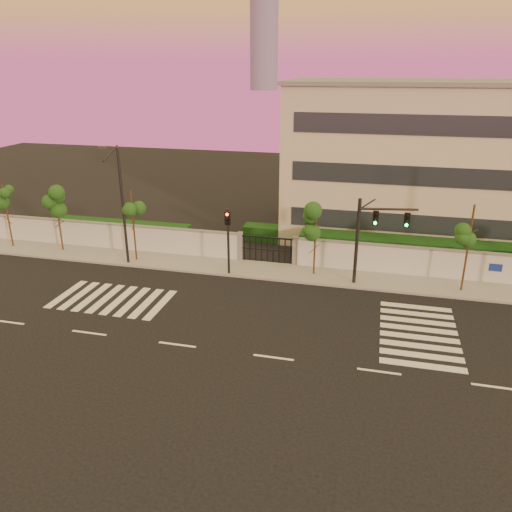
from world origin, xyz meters
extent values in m
plane|color=black|center=(0.00, 0.00, 0.00)|extent=(120.00, 120.00, 0.00)
cube|color=gray|center=(0.00, 10.50, 0.07)|extent=(60.00, 3.00, 0.15)
cube|color=silver|center=(-17.50, 12.00, 1.00)|extent=(25.00, 0.30, 2.00)
cube|color=slate|center=(-17.50, 12.00, 2.06)|extent=(25.00, 0.36, 0.12)
cube|color=slate|center=(-5.00, 12.00, 1.10)|extent=(0.35, 0.35, 2.20)
cube|color=slate|center=(-1.00, 12.00, 1.10)|extent=(0.35, 0.35, 2.20)
cube|color=black|center=(9.00, 14.50, 0.90)|extent=(20.00, 2.00, 1.80)
cube|color=black|center=(-16.00, 14.50, 0.70)|extent=(12.00, 1.80, 1.40)
cube|color=black|center=(-3.00, 17.00, 0.60)|extent=(6.00, 1.50, 1.20)
cube|color=beige|center=(9.00, 22.00, 6.00)|extent=(24.00, 12.00, 12.00)
cube|color=#262D38|center=(9.00, 15.98, 2.50)|extent=(22.00, 0.08, 1.40)
cube|color=#262D38|center=(9.00, 15.98, 6.00)|extent=(22.00, 0.08, 1.40)
cube|color=#262D38|center=(9.00, 15.98, 9.50)|extent=(22.00, 0.08, 1.40)
cube|color=slate|center=(9.00, 22.00, 12.10)|extent=(24.40, 12.40, 0.30)
cube|color=silver|center=(-14.00, 4.00, 0.01)|extent=(0.50, 4.00, 0.02)
cube|color=silver|center=(-13.10, 4.00, 0.01)|extent=(0.50, 4.00, 0.02)
cube|color=silver|center=(-12.20, 4.00, 0.01)|extent=(0.50, 4.00, 0.02)
cube|color=silver|center=(-11.30, 4.00, 0.01)|extent=(0.50, 4.00, 0.02)
cube|color=silver|center=(-10.40, 4.00, 0.01)|extent=(0.50, 4.00, 0.02)
cube|color=silver|center=(-9.50, 4.00, 0.01)|extent=(0.50, 4.00, 0.02)
cube|color=silver|center=(-8.60, 4.00, 0.01)|extent=(0.50, 4.00, 0.02)
cube|color=silver|center=(-7.70, 4.00, 0.01)|extent=(0.50, 4.00, 0.02)
cube|color=silver|center=(7.00, 1.00, 0.01)|extent=(4.00, 0.50, 0.02)
cube|color=silver|center=(7.00, 1.90, 0.01)|extent=(4.00, 0.50, 0.02)
cube|color=silver|center=(7.00, 2.80, 0.01)|extent=(4.00, 0.50, 0.02)
cube|color=silver|center=(7.00, 3.70, 0.01)|extent=(4.00, 0.50, 0.02)
cube|color=silver|center=(7.00, 4.60, 0.01)|extent=(4.00, 0.50, 0.02)
cube|color=silver|center=(7.00, 5.50, 0.01)|extent=(4.00, 0.50, 0.02)
cube|color=silver|center=(7.00, 6.40, 0.01)|extent=(4.00, 0.50, 0.02)
cube|color=silver|center=(7.00, 7.30, 0.01)|extent=(4.00, 0.50, 0.02)
cube|color=silver|center=(-15.00, 0.00, 0.01)|extent=(2.00, 0.15, 0.01)
cube|color=silver|center=(-10.00, 0.00, 0.01)|extent=(2.00, 0.15, 0.01)
cube|color=silver|center=(-5.00, 0.00, 0.01)|extent=(2.00, 0.15, 0.01)
cube|color=silver|center=(0.00, 0.00, 0.01)|extent=(2.00, 0.15, 0.01)
cube|color=silver|center=(5.00, 0.00, 0.01)|extent=(2.00, 0.15, 0.01)
cube|color=silver|center=(10.00, 0.00, 0.01)|extent=(2.00, 0.15, 0.01)
cylinder|color=#382314|center=(-22.96, 10.52, 2.50)|extent=(0.12, 0.12, 4.99)
sphere|color=#124015|center=(-22.96, 10.52, 3.99)|extent=(1.08, 1.08, 1.08)
sphere|color=#124015|center=(-22.62, 10.72, 3.24)|extent=(0.83, 0.83, 0.83)
sphere|color=#124015|center=(-23.26, 10.38, 3.49)|extent=(0.79, 0.79, 0.79)
cylinder|color=#382314|center=(-18.68, 10.70, 2.52)|extent=(0.13, 0.13, 5.03)
sphere|color=#124015|center=(-18.68, 10.70, 4.02)|extent=(1.22, 1.22, 1.22)
sphere|color=#124015|center=(-18.29, 10.92, 3.27)|extent=(0.93, 0.93, 0.93)
sphere|color=#124015|center=(-19.01, 10.53, 3.52)|extent=(0.88, 0.88, 0.88)
cylinder|color=#382314|center=(-12.29, 10.16, 2.62)|extent=(0.12, 0.12, 5.24)
sphere|color=#124015|center=(-12.29, 10.16, 4.19)|extent=(1.13, 1.13, 1.13)
sphere|color=#124015|center=(-11.93, 10.37, 3.40)|extent=(0.87, 0.87, 0.87)
sphere|color=#124015|center=(-12.60, 10.01, 3.67)|extent=(0.82, 0.82, 0.82)
cylinder|color=#382314|center=(0.53, 10.57, 2.43)|extent=(0.12, 0.12, 4.86)
sphere|color=#124015|center=(0.53, 10.57, 3.89)|extent=(1.14, 1.14, 1.14)
sphere|color=#124015|center=(0.90, 10.77, 3.16)|extent=(0.87, 0.87, 0.87)
sphere|color=#124015|center=(0.22, 10.41, 3.40)|extent=(0.83, 0.83, 0.83)
cylinder|color=#382314|center=(9.85, 10.16, 2.83)|extent=(0.13, 0.13, 5.66)
sphere|color=#124015|center=(9.85, 10.16, 4.53)|extent=(1.15, 1.15, 1.15)
sphere|color=#124015|center=(10.22, 10.37, 3.68)|extent=(0.88, 0.88, 0.88)
sphere|color=#124015|center=(9.54, 10.00, 3.96)|extent=(0.84, 0.84, 0.84)
cylinder|color=black|center=(3.26, 9.75, 2.86)|extent=(0.22, 0.22, 5.71)
cylinder|color=black|center=(5.01, 9.75, 5.16)|extent=(3.47, 0.75, 0.15)
cube|color=black|center=(4.27, 9.70, 4.56)|extent=(0.32, 0.17, 0.83)
sphere|color=#0CF259|center=(4.27, 9.59, 4.30)|extent=(0.18, 0.18, 0.18)
cube|color=black|center=(6.11, 9.70, 4.56)|extent=(0.32, 0.17, 0.83)
sphere|color=#0CF259|center=(6.11, 9.59, 4.30)|extent=(0.18, 0.18, 0.18)
cylinder|color=black|center=(-5.05, 9.30, 2.32)|extent=(0.17, 0.17, 4.65)
cube|color=black|center=(-5.05, 9.25, 4.03)|extent=(0.36, 0.19, 0.93)
sphere|color=red|center=(-5.05, 9.14, 4.32)|extent=(0.21, 0.21, 0.21)
cylinder|color=black|center=(-12.62, 9.53, 4.11)|extent=(0.19, 0.19, 8.22)
cylinder|color=black|center=(-12.62, 8.60, 8.02)|extent=(0.10, 1.97, 0.80)
cube|color=#3F3F44|center=(-12.62, 7.68, 8.53)|extent=(0.51, 0.26, 0.15)
camera|label=1|loc=(4.15, -20.46, 13.26)|focal=35.00mm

